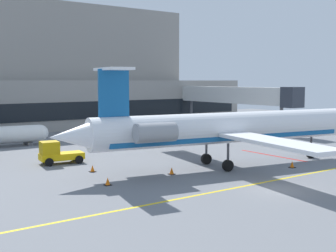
{
  "coord_description": "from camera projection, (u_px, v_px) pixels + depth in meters",
  "views": [
    {
      "loc": [
        -22.35,
        -18.97,
        7.15
      ],
      "look_at": [
        0.84,
        13.69,
        3.0
      ],
      "focal_mm": 47.17,
      "sensor_mm": 36.0,
      "label": 1
    }
  ],
  "objects": [
    {
      "name": "ground",
      "position": [
        278.0,
        190.0,
        28.99
      ],
      "size": [
        120.0,
        120.0,
        0.11
      ],
      "color": "slate"
    },
    {
      "name": "terminal_building",
      "position": [
        42.0,
        82.0,
        65.94
      ],
      "size": [
        75.49,
        11.31,
        18.86
      ],
      "color": "gray",
      "rests_on": "ground"
    },
    {
      "name": "jet_bridge_east",
      "position": [
        238.0,
        96.0,
        64.25
      ],
      "size": [
        2.4,
        23.24,
        6.32
      ],
      "color": "silver",
      "rests_on": "ground"
    },
    {
      "name": "regional_jet",
      "position": [
        225.0,
        128.0,
        36.31
      ],
      "size": [
        28.93,
        23.54,
        8.07
      ],
      "color": "white",
      "rests_on": "ground"
    },
    {
      "name": "pushback_tractor",
      "position": [
        57.0,
        153.0,
        37.86
      ],
      "size": [
        3.83,
        2.26,
        1.98
      ],
      "color": "#E5B20C",
      "rests_on": "ground"
    },
    {
      "name": "fuel_tank",
      "position": [
        10.0,
        135.0,
        47.88
      ],
      "size": [
        8.25,
        2.49,
        2.22
      ],
      "color": "white",
      "rests_on": "ground"
    },
    {
      "name": "safety_cone_alpha",
      "position": [
        292.0,
        165.0,
        36.22
      ],
      "size": [
        0.47,
        0.47,
        0.55
      ],
      "color": "orange",
      "rests_on": "ground"
    },
    {
      "name": "safety_cone_bravo",
      "position": [
        172.0,
        171.0,
        33.65
      ],
      "size": [
        0.47,
        0.47,
        0.55
      ],
      "color": "orange",
      "rests_on": "ground"
    },
    {
      "name": "safety_cone_charlie",
      "position": [
        108.0,
        182.0,
        30.13
      ],
      "size": [
        0.47,
        0.47,
        0.55
      ],
      "color": "orange",
      "rests_on": "ground"
    },
    {
      "name": "safety_cone_delta",
      "position": [
        92.0,
        169.0,
        34.56
      ],
      "size": [
        0.47,
        0.47,
        0.55
      ],
      "color": "orange",
      "rests_on": "ground"
    }
  ]
}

